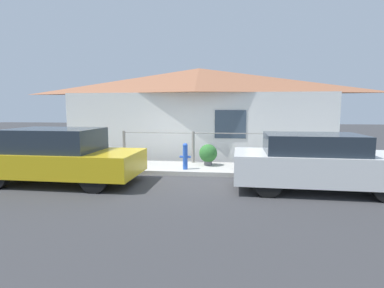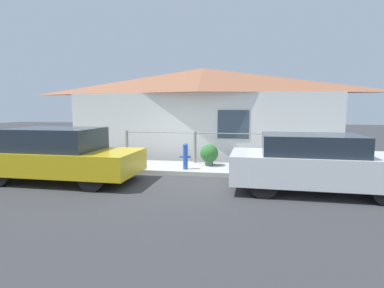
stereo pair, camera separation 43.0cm
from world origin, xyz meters
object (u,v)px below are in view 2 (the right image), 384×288
object	(u,v)px
fire_hydrant	(185,156)
potted_plant_near_hydrant	(209,154)
car_left	(61,155)
car_right	(315,163)

from	to	relation	value
fire_hydrant	potted_plant_near_hydrant	world-z (taller)	fire_hydrant
car_left	fire_hydrant	distance (m)	3.44
car_left	fire_hydrant	xyz separation A→B (m)	(3.09, 1.50, -0.17)
car_left	potted_plant_near_hydrant	size ratio (longest dim) A/B	6.03
car_left	car_right	distance (m)	6.43
fire_hydrant	potted_plant_near_hydrant	distance (m)	0.94
car_right	potted_plant_near_hydrant	bearing A→B (deg)	142.76
car_left	car_right	bearing A→B (deg)	1.10
fire_hydrant	potted_plant_near_hydrant	size ratio (longest dim) A/B	1.15
potted_plant_near_hydrant	car_right	bearing A→B (deg)	-39.04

